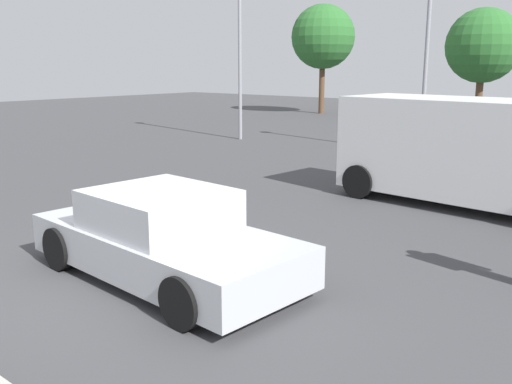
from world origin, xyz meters
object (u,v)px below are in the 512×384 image
sedan_foreground (164,238)px  light_post_far (430,8)px  van_white (467,149)px  light_post_mid (240,12)px

sedan_foreground → light_post_far: bearing=102.4°
van_white → light_post_mid: (-11.00, 5.29, 3.73)m
light_post_mid → light_post_far: light_post_mid is taller
van_white → sedan_foreground: bearing=-99.6°
sedan_foreground → light_post_far: size_ratio=0.61×
light_post_far → light_post_mid: bearing=-171.7°
sedan_foreground → light_post_mid: size_ratio=0.58×
light_post_mid → sedan_foreground: bearing=-52.8°
sedan_foreground → light_post_mid: light_post_mid is taller
light_post_mid → light_post_far: bearing=8.3°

